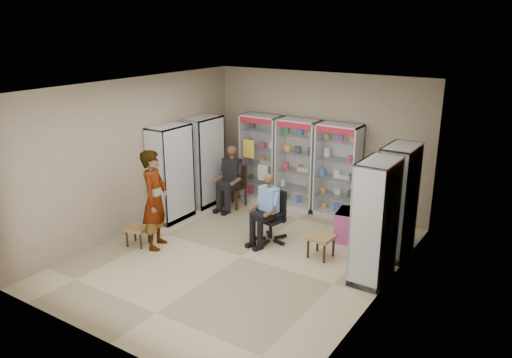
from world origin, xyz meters
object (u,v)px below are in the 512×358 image
Objects in this scene: wooden_chair at (234,187)px; cabinet_back_left at (261,158)px; cabinet_back_right at (338,171)px; seated_shopkeeper at (269,210)px; office_chair at (271,216)px; woven_stool_a at (321,246)px; cabinet_left_near at (171,173)px; cabinet_right_far at (397,201)px; woven_stool_b at (138,236)px; pink_trunk at (353,226)px; standing_man at (155,200)px; cabinet_back_mid at (298,164)px; cabinet_right_near at (375,222)px; cabinet_left_far at (204,161)px.

cabinet_back_left is at bearing 71.10° from wooden_chair.
seated_shopkeeper is at bearing -104.82° from cabinet_back_right.
cabinet_back_right is 2.00m from office_chair.
cabinet_back_left and cabinet_back_right have the same top height.
cabinet_left_near is at bearing -179.06° from woven_stool_a.
wooden_chair is at bearing 83.96° from cabinet_right_far.
cabinet_right_far reaches higher than woven_stool_b.
seated_shopkeeper is 1.63m from pink_trunk.
standing_man is at bearing 30.02° from cabinet_left_near.
cabinet_back_left is 1.00× the size of cabinet_back_right.
cabinet_back_mid is 1.50m from wooden_chair.
cabinet_right_near is at bearing 87.43° from cabinet_left_near.
cabinet_right_far is at bearing 32.59° from seated_shopkeeper.
cabinet_right_far is 1.00× the size of cabinet_left_near.
cabinet_back_right is at bearing 18.75° from wooden_chair.
woven_stool_a is 1.14× the size of woven_stool_b.
office_chair is at bearing -74.04° from standing_man.
cabinet_right_near is 4.10m from wooden_chair.
office_chair is 2.78× the size of woven_stool_b.
cabinet_back_mid is 3.43m from standing_man.
cabinet_left_far is (-4.46, 1.30, 0.00)m from cabinet_right_near.
cabinet_right_near is 2.13× the size of wooden_chair.
cabinet_left_far is at bearing 163.06° from woven_stool_a.
seated_shopkeeper is at bearing -54.00° from cabinet_back_left.
cabinet_left_far is (-4.46, 0.20, 0.00)m from cabinet_right_far.
wooden_chair is (-2.15, -0.73, -0.53)m from cabinet_back_right.
seated_shopkeeper is at bearing -35.85° from wooden_chair.
cabinet_back_mid is 1.00× the size of cabinet_back_right.
cabinet_back_left is at bearing 72.25° from cabinet_right_far.
cabinet_right_far is 2.01× the size of office_chair.
woven_stool_b is (-1.99, -1.45, -0.45)m from seated_shopkeeper.
wooden_chair is at bearing 106.39° from cabinet_left_far.
wooden_chair is at bearing -23.40° from standing_man.
woven_stool_a is (0.60, -1.97, -0.80)m from cabinet_back_right.
office_chair is at bearing -53.28° from cabinet_back_left.
seated_shopkeeper reaches higher than woven_stool_b.
cabinet_left_near is 1.08× the size of standing_man.
cabinet_right_near is at bearing 15.40° from woven_stool_b.
standing_man is (0.69, -2.29, -0.08)m from cabinet_left_far.
cabinet_back_mid is 2.77m from cabinet_left_near.
cabinet_back_right is 1.58× the size of seated_shopkeeper.
cabinet_right_far is 4.46m from cabinet_left_far.
seated_shopkeeper is at bearing 110.21° from cabinet_right_far.
cabinet_right_near is 2.01× the size of office_chair.
cabinet_left_near is at bearing 101.41° from cabinet_right_far.
cabinet_back_mid and cabinet_left_near have the same top height.
office_chair is at bearing 94.02° from cabinet_left_near.
cabinet_back_left is at bearing 141.67° from woven_stool_a.
cabinet_left_near is 1.56m from wooden_chair.
office_chair is (1.39, -1.87, -0.50)m from cabinet_back_left.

